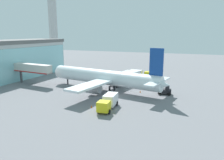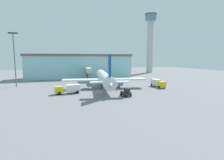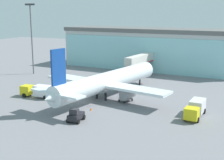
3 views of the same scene
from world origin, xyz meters
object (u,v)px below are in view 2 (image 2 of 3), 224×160
object	(u,v)px
airplane	(104,78)
pushback_tug	(126,93)
fuel_truck	(158,83)
jet_bridge	(88,71)
baggage_cart	(118,86)
apron_light_mast	(14,55)
safety_cone_wingtip	(65,91)
catering_truck	(69,89)
safety_cone_nose	(116,91)
control_tower	(150,39)

from	to	relation	value
airplane	pushback_tug	bearing A→B (deg)	-163.00
fuel_truck	pushback_tug	distance (m)	20.55
pushback_tug	fuel_truck	bearing A→B (deg)	-64.34
jet_bridge	baggage_cart	bearing A→B (deg)	-159.79
apron_light_mast	airplane	xyz separation A→B (m)	(30.40, -13.72, -8.23)
apron_light_mast	safety_cone_wingtip	xyz separation A→B (m)	(16.54, -16.46, -11.42)
baggage_cart	pushback_tug	bearing A→B (deg)	11.02
airplane	catering_truck	bearing A→B (deg)	125.77
jet_bridge	catering_truck	world-z (taller)	jet_bridge
safety_cone_nose	safety_cone_wingtip	distance (m)	16.35
fuel_truck	safety_cone_nose	distance (m)	18.63
safety_cone_nose	apron_light_mast	bearing A→B (deg)	144.14
jet_bridge	fuel_truck	bearing A→B (deg)	-137.06
jet_bridge	airplane	distance (m)	23.13
catering_truck	baggage_cart	size ratio (longest dim) A/B	2.32
pushback_tug	catering_truck	bearing A→B (deg)	52.13
fuel_truck	safety_cone_wingtip	xyz separation A→B (m)	(-33.04, 1.70, -1.19)
baggage_cart	safety_cone_wingtip	xyz separation A→B (m)	(-18.60, -1.71, -0.23)
control_tower	safety_cone_wingtip	distance (m)	86.87
fuel_truck	safety_cone_nose	xyz separation A→B (m)	(-17.99, -4.68, -1.19)
jet_bridge	baggage_cart	world-z (taller)	jet_bridge
apron_light_mast	safety_cone_nose	size ratio (longest dim) A/B	36.11
pushback_tug	safety_cone_nose	bearing A→B (deg)	-1.22
jet_bridge	pushback_tug	size ratio (longest dim) A/B	4.07
baggage_cart	safety_cone_wingtip	bearing A→B (deg)	-61.78
apron_light_mast	safety_cone_nose	distance (m)	40.63
catering_truck	apron_light_mast	bearing A→B (deg)	-52.71
airplane	baggage_cart	xyz separation A→B (m)	(4.74, -1.02, -2.96)
jet_bridge	airplane	world-z (taller)	airplane
catering_truck	baggage_cart	xyz separation A→B (m)	(17.80, 5.12, -0.97)
jet_bridge	pushback_tug	bearing A→B (deg)	-169.24
airplane	safety_cone_nose	world-z (taller)	airplane
control_tower	apron_light_mast	bearing A→B (deg)	-154.62
jet_bridge	catering_truck	size ratio (longest dim) A/B	1.85
apron_light_mast	airplane	size ratio (longest dim) A/B	0.56
safety_cone_wingtip	control_tower	bearing A→B (deg)	40.63
jet_bridge	fuel_truck	world-z (taller)	jet_bridge
pushback_tug	jet_bridge	bearing A→B (deg)	-1.89
jet_bridge	safety_cone_nose	bearing A→B (deg)	-169.37
jet_bridge	safety_cone_wingtip	xyz separation A→B (m)	(-12.71, -25.80, -4.38)
safety_cone_wingtip	airplane	bearing A→B (deg)	11.17
pushback_tug	safety_cone_wingtip	xyz separation A→B (m)	(-15.59, 12.54, -0.70)
jet_bridge	baggage_cart	distance (m)	25.14
airplane	baggage_cart	bearing A→B (deg)	-91.64
fuel_truck	pushback_tug	xyz separation A→B (m)	(-17.46, -10.84, -0.49)
control_tower	fuel_truck	bearing A→B (deg)	-118.42
airplane	catering_truck	xyz separation A→B (m)	(-13.06, -6.15, -2.00)
jet_bridge	apron_light_mast	bearing A→B (deg)	114.19
airplane	pushback_tug	xyz separation A→B (m)	(1.72, -15.28, -2.49)
airplane	apron_light_mast	bearing A→B (deg)	76.27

